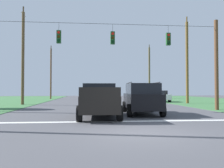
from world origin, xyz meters
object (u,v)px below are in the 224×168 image
Objects in this scene: overhead_signal_span at (111,60)px; utility_pole_far_right at (149,72)px; utility_pole_far_left at (51,72)px; pickup_truck at (99,100)px; suv_black at (142,98)px; distant_car_crossing_white at (159,96)px; utility_pole_mid_right at (187,61)px; utility_pole_mid_left at (23,57)px.

utility_pole_far_right is at bearing 69.84° from overhead_signal_span.
utility_pole_far_right reaches higher than overhead_signal_span.
utility_pole_far_left is (-8.40, 25.51, 0.94)m from overhead_signal_span.
pickup_truck is at bearing -75.95° from utility_pole_far_left.
utility_pole_far_left reaches higher than pickup_truck.
utility_pole_far_right is (7.83, 28.76, 3.85)m from suv_black.
distant_car_crossing_white is 6.25m from utility_pole_mid_right.
utility_pole_mid_left is at bearing -135.91° from utility_pole_far_right.
pickup_truck is at bearing -116.56° from distant_car_crossing_white.
utility_pole_far_right is at bearing 2.33° from utility_pole_far_left.
utility_pole_mid_right is 0.97× the size of utility_pole_mid_left.
utility_pole_far_left is at bearing 138.41° from utility_pole_mid_right.
distant_car_crossing_white is (5.86, 15.93, -0.27)m from suv_black.
pickup_truck is 0.52× the size of utility_pole_mid_left.
pickup_truck reaches higher than distant_car_crossing_white.
distant_car_crossing_white is 0.44× the size of utility_pole_far_right.
suv_black is 0.48× the size of utility_pole_mid_right.
suv_black is at bearing -110.19° from distant_car_crossing_white.
overhead_signal_span is 15.76m from distant_car_crossing_white.
utility_pole_mid_left is at bearing 133.60° from suv_black.
suv_black reaches higher than distant_car_crossing_white.
overhead_signal_span is at bearing -136.69° from utility_pole_mid_right.
suv_black is 0.48× the size of utility_pole_far_right.
pickup_truck is 19.44m from distant_car_crossing_white.
utility_pole_far_left is (-7.38, 29.48, 3.84)m from pickup_truck.
overhead_signal_span is at bearing -44.41° from utility_pole_mid_left.
utility_pole_mid_right reaches higher than utility_pole_far_right.
distant_car_crossing_white is 20.51m from utility_pole_far_left.
utility_pole_mid_right is 16.95m from utility_pole_far_right.
overhead_signal_span is 5.02m from pickup_truck.
distant_car_crossing_white is at bearing 16.74° from utility_pole_mid_left.
utility_pole_mid_left reaches higher than utility_pole_mid_right.
suv_black is 30.06m from utility_pole_far_left.
suv_black is at bearing -124.30° from utility_pole_mid_right.
suv_black is 15.74m from utility_pole_mid_left.
suv_black is (2.83, 1.46, 0.09)m from pickup_truck.
pickup_truck is 0.57× the size of utility_pole_far_left.
pickup_truck is at bearing -104.47° from overhead_signal_span.
utility_pole_mid_right is at bearing -41.59° from utility_pole_far_left.
utility_pole_far_left is (0.28, 17.01, -0.33)m from utility_pole_mid_left.
utility_pole_mid_left reaches higher than pickup_truck.
utility_pole_mid_left is at bearing 135.59° from overhead_signal_span.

